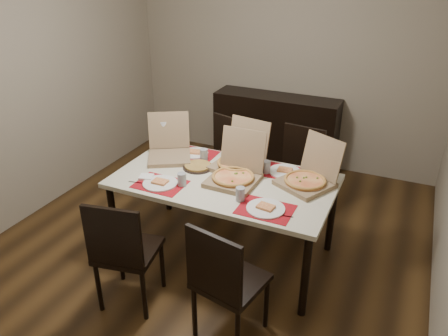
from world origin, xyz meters
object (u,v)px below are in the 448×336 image
at_px(sideboard, 275,131).
at_px(dip_bowl, 238,167).
at_px(chair_far_right, 297,170).
at_px(chair_near_left, 123,250).
at_px(chair_far_left, 222,158).
at_px(chair_near_right, 225,280).
at_px(soda_bottle, 164,135).
at_px(dining_table, 224,186).
at_px(pizza_box_center, 235,174).

distance_m(sideboard, dip_bowl, 1.75).
xyz_separation_m(chair_far_right, dip_bowl, (-0.36, -0.66, 0.26)).
bearing_deg(dip_bowl, sideboard, 97.18).
distance_m(sideboard, chair_far_right, 1.20).
height_order(sideboard, chair_near_left, chair_near_left).
height_order(chair_far_left, dip_bowl, chair_far_left).
distance_m(chair_near_right, dip_bowl, 1.18).
height_order(sideboard, chair_near_right, chair_near_right).
height_order(chair_far_right, dip_bowl, chair_far_right).
bearing_deg(chair_near_right, soda_bottle, 134.18).
xyz_separation_m(chair_far_right, soda_bottle, (-1.17, -0.54, 0.38)).
bearing_deg(chair_near_left, chair_far_right, 65.94).
height_order(chair_near_left, chair_far_right, same).
height_order(dining_table, chair_near_right, chair_near_right).
bearing_deg(soda_bottle, chair_near_right, -45.82).
distance_m(dining_table, pizza_box_center, 0.16).
relative_size(sideboard, dip_bowl, 11.04).
bearing_deg(dip_bowl, chair_far_left, 125.43).
distance_m(chair_near_right, chair_far_right, 1.75).
xyz_separation_m(dining_table, soda_bottle, (-0.77, 0.33, 0.21)).
bearing_deg(dip_bowl, chair_far_right, 61.37).
height_order(chair_near_right, soda_bottle, soda_bottle).
bearing_deg(chair_far_left, dip_bowl, -54.57).
bearing_deg(chair_near_left, dip_bowl, 68.86).
relative_size(sideboard, chair_near_left, 1.61).
relative_size(dip_bowl, soda_bottle, 0.40).
distance_m(dining_table, soda_bottle, 0.87).
xyz_separation_m(sideboard, pizza_box_center, (0.28, -1.92, 0.36)).
distance_m(chair_far_left, chair_far_right, 0.80).
distance_m(chair_far_right, pizza_box_center, 0.97).
distance_m(sideboard, pizza_box_center, 1.97).
height_order(dip_bowl, soda_bottle, soda_bottle).
relative_size(sideboard, chair_far_right, 1.61).
bearing_deg(sideboard, chair_far_right, -61.15).
bearing_deg(dining_table, sideboard, 95.44).
distance_m(chair_near_left, chair_far_left, 1.72).
bearing_deg(chair_far_right, sideboard, 118.85).
relative_size(chair_far_right, dip_bowl, 6.84).
relative_size(pizza_box_center, soda_bottle, 1.30).
bearing_deg(chair_near_right, dip_bowl, 108.90).
xyz_separation_m(dining_table, chair_far_right, (0.39, 0.87, -0.17)).
bearing_deg(sideboard, dining_table, -84.56).
distance_m(sideboard, soda_bottle, 1.75).
distance_m(chair_near_right, soda_bottle, 1.73).
bearing_deg(sideboard, pizza_box_center, -81.76).
bearing_deg(sideboard, chair_near_right, -78.13).
xyz_separation_m(sideboard, chair_near_left, (-0.21, -2.81, 0.06)).
bearing_deg(dining_table, chair_far_right, 65.72).
height_order(sideboard, soda_bottle, soda_bottle).
xyz_separation_m(chair_near_left, soda_bottle, (-0.38, 1.22, 0.38)).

